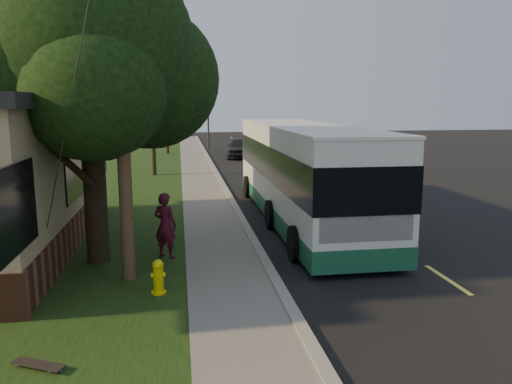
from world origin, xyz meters
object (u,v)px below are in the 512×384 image
at_px(bare_tree_far, 167,129).
at_px(skateboard_spare, 38,365).
at_px(traffic_signal, 208,113).
at_px(fire_hydrant, 158,277).
at_px(leafy_tree, 90,56).
at_px(transit_bus, 302,170).
at_px(distant_car, 240,147).
at_px(utility_pole, 120,76).
at_px(skateboarder, 165,225).
at_px(bare_tree_near, 153,138).

distance_m(bare_tree_far, skateboard_spare, 32.91).
distance_m(bare_tree_far, traffic_signal, 5.44).
bearing_deg(fire_hydrant, skateboard_spare, -120.99).
height_order(fire_hydrant, leafy_tree, leafy_tree).
distance_m(transit_bus, distant_car, 20.35).
bearing_deg(utility_pole, skateboarder, 62.05).
bearing_deg(distant_car, leafy_tree, -97.98).
bearing_deg(skateboarder, utility_pole, 92.01).
bearing_deg(skateboard_spare, bare_tree_far, 87.73).
xyz_separation_m(bare_tree_near, bare_tree_far, (0.50, 12.00, -0.15)).
distance_m(fire_hydrant, bare_tree_far, 30.04).
distance_m(fire_hydrant, transit_bus, 8.02).
distance_m(leafy_tree, transit_bus, 8.04).
distance_m(skateboarder, distant_car, 24.67).
bearing_deg(fire_hydrant, bare_tree_near, 92.86).
distance_m(utility_pole, leafy_tree, 1.94).
xyz_separation_m(traffic_signal, transit_bus, (1.59, -27.63, -1.39)).
height_order(bare_tree_far, transit_bus, bare_tree_far).
distance_m(utility_pole, distant_car, 26.60).
xyz_separation_m(utility_pole, bare_tree_far, (0.31, 29.01, -2.63)).
bearing_deg(traffic_signal, leafy_tree, -98.47).
xyz_separation_m(utility_pole, skateboarder, (0.81, 1.52, -3.70)).
height_order(bare_tree_near, traffic_signal, traffic_signal).
bearing_deg(fire_hydrant, bare_tree_far, 90.76).
bearing_deg(utility_pole, skateboard_spare, -104.57).
relative_size(fire_hydrant, utility_pole, 0.08).
distance_m(utility_pole, skateboard_spare, 5.99).
distance_m(fire_hydrant, distant_car, 27.15).
distance_m(traffic_signal, skateboard_spare, 37.26).
bearing_deg(utility_pole, leafy_tree, 117.60).
height_order(transit_bus, skateboard_spare, transit_bus).
bearing_deg(leafy_tree, transit_bus, 30.68).
height_order(utility_pole, skateboard_spare, utility_pole).
relative_size(leafy_tree, transit_bus, 0.64).
height_order(fire_hydrant, traffic_signal, traffic_signal).
bearing_deg(utility_pole, bare_tree_far, 89.40).
bearing_deg(skateboarder, fire_hydrant, 117.67).
relative_size(transit_bus, skateboarder, 7.12).
height_order(utility_pole, traffic_signal, utility_pole).
relative_size(fire_hydrant, traffic_signal, 0.13).
xyz_separation_m(leafy_tree, distant_car, (6.55, 24.04, -4.40)).
height_order(utility_pole, transit_bus, utility_pole).
distance_m(leafy_tree, traffic_signal, 31.76).
relative_size(bare_tree_near, skateboarder, 2.50).
bearing_deg(distant_car, bare_tree_far, 155.67).
bearing_deg(utility_pole, traffic_signal, 83.42).
xyz_separation_m(fire_hydrant, utility_pole, (-0.71, 0.99, 4.20)).
relative_size(utility_pole, skateboarder, 5.26).
bearing_deg(skateboarder, bare_tree_near, -56.35).
bearing_deg(skateboarder, transit_bus, -110.05).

